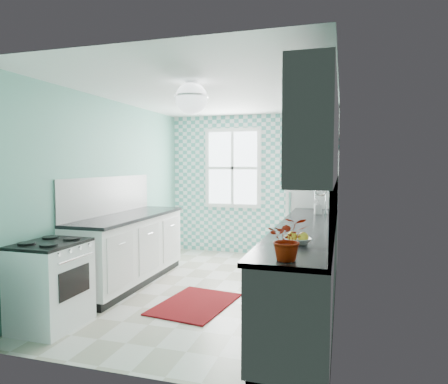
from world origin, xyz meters
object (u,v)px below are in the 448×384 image
(potted_plant, at_px, (288,239))
(microwave, at_px, (314,141))
(ceiling_light, at_px, (192,98))
(fruit_bowl, at_px, (297,241))
(sink, at_px, (314,215))
(stove, at_px, (51,283))
(fridge, at_px, (313,208))

(potted_plant, xyz_separation_m, microwave, (-0.09, 3.82, 0.89))
(ceiling_light, height_order, fruit_bowl, ceiling_light)
(ceiling_light, xyz_separation_m, potted_plant, (1.20, -1.24, -1.23))
(microwave, bearing_deg, sink, 92.76)
(potted_plant, bearing_deg, fruit_bowl, 90.00)
(fruit_bowl, height_order, potted_plant, potted_plant)
(fruit_bowl, bearing_deg, microwave, 91.60)
(ceiling_light, distance_m, stove, 2.37)
(stove, height_order, microwave, microwave)
(ceiling_light, xyz_separation_m, fridge, (1.11, 2.58, -1.41))
(stove, xyz_separation_m, fruit_bowl, (2.40, 0.16, 0.53))
(ceiling_light, height_order, sink, ceiling_light)
(sink, bearing_deg, microwave, 91.19)
(sink, relative_size, potted_plant, 1.69)
(sink, relative_size, fruit_bowl, 2.25)
(stove, height_order, fruit_bowl, fruit_bowl)
(fridge, height_order, microwave, microwave)
(stove, distance_m, microwave, 4.37)
(ceiling_light, relative_size, microwave, 0.58)
(fridge, distance_m, microwave, 1.08)
(sink, distance_m, fruit_bowl, 2.13)
(ceiling_light, distance_m, fridge, 3.14)
(fridge, xyz_separation_m, fruit_bowl, (0.09, -3.22, 0.06))
(fridge, xyz_separation_m, stove, (-2.31, -3.37, -0.47))
(fruit_bowl, relative_size, potted_plant, 0.75)
(ceiling_light, distance_m, sink, 2.37)
(fruit_bowl, relative_size, microwave, 0.39)
(sink, bearing_deg, ceiling_light, -132.59)
(ceiling_light, relative_size, fridge, 0.19)
(fridge, distance_m, sink, 1.09)
(ceiling_light, xyz_separation_m, microwave, (1.11, 2.58, -0.33))
(stove, distance_m, fruit_bowl, 2.46)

